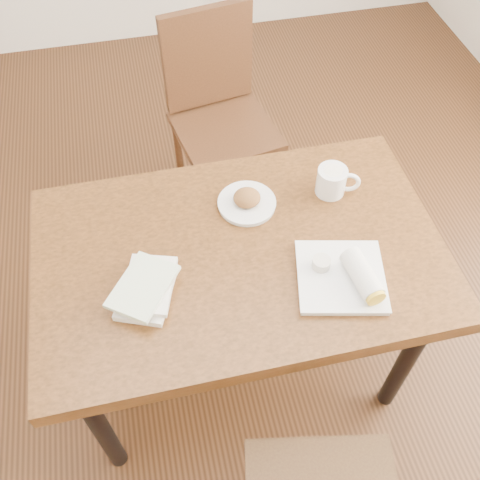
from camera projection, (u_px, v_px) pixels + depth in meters
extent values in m
cube|color=#472814|center=(240.00, 358.00, 2.23)|extent=(4.00, 5.00, 0.01)
cube|color=brown|center=(240.00, 256.00, 1.66)|extent=(1.25, 0.79, 0.06)
cylinder|color=black|center=(100.00, 427.00, 1.71)|extent=(0.06, 0.06, 0.69)
cylinder|color=black|center=(407.00, 360.00, 1.85)|extent=(0.06, 0.06, 0.69)
cylinder|color=black|center=(91.00, 277.00, 2.06)|extent=(0.06, 0.06, 0.69)
cylinder|color=black|center=(348.00, 230.00, 2.20)|extent=(0.06, 0.06, 0.69)
cylinder|color=#432D13|center=(253.00, 474.00, 1.73)|extent=(0.04, 0.04, 0.45)
cylinder|color=#432D13|center=(364.00, 470.00, 1.74)|extent=(0.04, 0.04, 0.45)
cylinder|color=#442613|center=(246.00, 138.00, 2.73)|extent=(0.04, 0.04, 0.45)
cylinder|color=#442613|center=(179.00, 157.00, 2.64)|extent=(0.04, 0.04, 0.45)
cylinder|color=#442613|center=(276.00, 185.00, 2.52)|extent=(0.04, 0.04, 0.45)
cylinder|color=#442613|center=(205.00, 207.00, 2.44)|extent=(0.04, 0.04, 0.45)
cube|color=#442613|center=(226.00, 132.00, 2.39)|extent=(0.49, 0.49, 0.04)
cube|color=#442613|center=(208.00, 58.00, 2.29)|extent=(0.40, 0.11, 0.45)
cylinder|color=white|center=(247.00, 204.00, 1.74)|extent=(0.19, 0.19, 0.01)
cylinder|color=white|center=(247.00, 202.00, 1.73)|extent=(0.19, 0.19, 0.01)
ellipsoid|color=#B27538|center=(247.00, 198.00, 1.72)|extent=(0.12, 0.11, 0.05)
cylinder|color=white|center=(331.00, 181.00, 1.75)|extent=(0.10, 0.10, 0.10)
torus|color=white|center=(348.00, 182.00, 1.74)|extent=(0.08, 0.04, 0.08)
cylinder|color=tan|center=(333.00, 171.00, 1.71)|extent=(0.09, 0.09, 0.01)
cylinder|color=#F2E5CC|center=(333.00, 171.00, 1.71)|extent=(0.06, 0.06, 0.00)
cube|color=white|center=(340.00, 277.00, 1.56)|extent=(0.30, 0.30, 0.01)
cube|color=white|center=(341.00, 275.00, 1.55)|extent=(0.30, 0.30, 0.01)
cylinder|color=white|center=(362.00, 275.00, 1.51)|extent=(0.08, 0.16, 0.06)
cylinder|color=yellow|center=(375.00, 297.00, 1.47)|extent=(0.06, 0.03, 0.06)
cylinder|color=silver|center=(321.00, 263.00, 1.56)|extent=(0.05, 0.05, 0.03)
cylinder|color=red|center=(322.00, 261.00, 1.55)|extent=(0.05, 0.05, 0.01)
cube|color=white|center=(147.00, 292.00, 1.53)|extent=(0.20, 0.24, 0.02)
cube|color=silver|center=(149.00, 285.00, 1.52)|extent=(0.19, 0.23, 0.02)
cube|color=#AFD48D|center=(143.00, 286.00, 1.50)|extent=(0.23, 0.24, 0.01)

